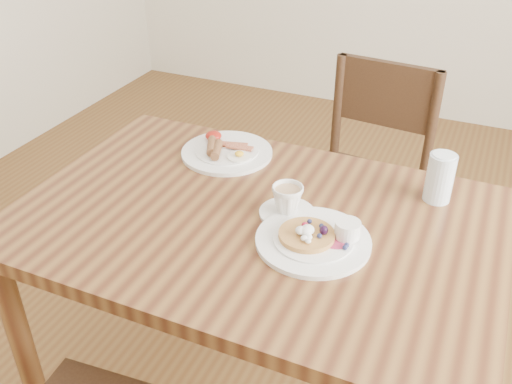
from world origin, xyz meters
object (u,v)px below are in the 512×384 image
Objects in this scene: chair_far at (366,174)px; breakfast_plate at (226,151)px; dining_table at (256,247)px; pancake_plate at (316,238)px; water_glass at (440,178)px; teacup_saucer at (287,202)px.

chair_far is 3.26× the size of breakfast_plate.
chair_far reaches higher than dining_table.
chair_far is 0.85m from pancake_plate.
chair_far is 6.76× the size of water_glass.
water_glass is (0.29, -0.49, 0.32)m from chair_far.
chair_far is 6.29× the size of teacup_saucer.
breakfast_plate is at bearing 141.77° from pancake_plate.
breakfast_plate reaches higher than dining_table.
dining_table is 8.57× the size of teacup_saucer.
teacup_saucer is at bearing -146.09° from water_glass.
pancake_plate is at bearing -14.69° from dining_table.
breakfast_plate is at bearing -179.92° from water_glass.
pancake_plate is (0.06, -0.80, 0.27)m from chair_far.
breakfast_plate is (-0.33, -0.49, 0.27)m from chair_far.
teacup_saucer is at bearing 141.40° from pancake_plate.
water_glass is (0.23, 0.31, 0.05)m from pancake_plate.
dining_table is 1.36× the size of chair_far.
dining_table is 4.44× the size of pancake_plate.
water_glass reaches higher than teacup_saucer.
chair_far is 0.77m from teacup_saucer.
teacup_saucer reaches higher than pancake_plate.
pancake_plate is at bearing -38.60° from teacup_saucer.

